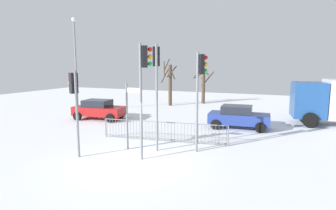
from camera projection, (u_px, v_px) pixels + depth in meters
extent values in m
plane|color=white|center=(131.00, 162.00, 11.71)|extent=(60.00, 60.00, 0.00)
cylinder|color=slate|center=(157.00, 99.00, 12.92)|extent=(0.11, 0.11, 5.02)
cube|color=black|center=(156.00, 57.00, 12.80)|extent=(0.39, 0.35, 0.90)
sphere|color=red|center=(156.00, 50.00, 13.00)|extent=(0.20, 0.20, 0.20)
sphere|color=orange|center=(156.00, 57.00, 13.05)|extent=(0.20, 0.20, 0.20)
sphere|color=green|center=(156.00, 63.00, 13.09)|extent=(0.20, 0.20, 0.20)
cylinder|color=slate|center=(197.00, 103.00, 12.79)|extent=(0.11, 0.11, 4.67)
cube|color=black|center=(201.00, 64.00, 12.60)|extent=(0.38, 0.38, 0.90)
sphere|color=red|center=(206.00, 58.00, 12.65)|extent=(0.20, 0.20, 0.20)
sphere|color=orange|center=(206.00, 64.00, 12.70)|extent=(0.20, 0.20, 0.20)
sphere|color=green|center=(205.00, 71.00, 12.74)|extent=(0.20, 0.20, 0.20)
cylinder|color=slate|center=(141.00, 103.00, 11.69)|extent=(0.11, 0.11, 4.97)
cube|color=black|center=(144.00, 57.00, 11.46)|extent=(0.37, 0.39, 0.90)
sphere|color=red|center=(150.00, 49.00, 11.49)|extent=(0.20, 0.20, 0.20)
sphere|color=orange|center=(150.00, 57.00, 11.53)|extent=(0.20, 0.20, 0.20)
sphere|color=green|center=(150.00, 64.00, 11.57)|extent=(0.20, 0.20, 0.20)
cylinder|color=slate|center=(77.00, 115.00, 12.08)|extent=(0.11, 0.11, 3.85)
cube|color=black|center=(74.00, 83.00, 11.99)|extent=(0.32, 0.38, 0.90)
sphere|color=red|center=(70.00, 76.00, 12.12)|extent=(0.20, 0.20, 0.20)
sphere|color=orange|center=(71.00, 83.00, 12.16)|extent=(0.20, 0.20, 0.20)
sphere|color=green|center=(71.00, 90.00, 12.21)|extent=(0.20, 0.20, 0.20)
cylinder|color=slate|center=(127.00, 116.00, 13.32)|extent=(0.09, 0.09, 3.25)
cube|color=white|center=(134.00, 90.00, 12.99)|extent=(0.70, 0.03, 0.22)
cube|color=slate|center=(163.00, 122.00, 14.75)|extent=(6.80, 0.89, 0.04)
cube|color=slate|center=(163.00, 139.00, 14.88)|extent=(6.80, 0.89, 0.04)
cylinder|color=slate|center=(107.00, 128.00, 15.71)|extent=(0.02, 0.02, 1.05)
cylinder|color=slate|center=(110.00, 128.00, 15.66)|extent=(0.02, 0.02, 1.05)
cylinder|color=slate|center=(113.00, 128.00, 15.62)|extent=(0.02, 0.02, 1.05)
cylinder|color=slate|center=(116.00, 128.00, 15.57)|extent=(0.02, 0.02, 1.05)
cylinder|color=slate|center=(119.00, 129.00, 15.52)|extent=(0.02, 0.02, 1.05)
cylinder|color=slate|center=(122.00, 129.00, 15.47)|extent=(0.02, 0.02, 1.05)
cylinder|color=slate|center=(125.00, 129.00, 15.42)|extent=(0.02, 0.02, 1.05)
cylinder|color=slate|center=(128.00, 129.00, 15.38)|extent=(0.02, 0.02, 1.05)
cylinder|color=slate|center=(131.00, 129.00, 15.33)|extent=(0.02, 0.02, 1.05)
cylinder|color=slate|center=(134.00, 130.00, 15.28)|extent=(0.02, 0.02, 1.05)
cylinder|color=slate|center=(137.00, 130.00, 15.23)|extent=(0.02, 0.02, 1.05)
cylinder|color=slate|center=(140.00, 130.00, 15.18)|extent=(0.02, 0.02, 1.05)
cylinder|color=slate|center=(143.00, 130.00, 15.14)|extent=(0.02, 0.02, 1.05)
cylinder|color=slate|center=(146.00, 130.00, 15.09)|extent=(0.02, 0.02, 1.05)
cylinder|color=slate|center=(149.00, 131.00, 15.04)|extent=(0.02, 0.02, 1.05)
cylinder|color=slate|center=(152.00, 131.00, 14.99)|extent=(0.02, 0.02, 1.05)
cylinder|color=slate|center=(155.00, 131.00, 14.94)|extent=(0.02, 0.02, 1.05)
cylinder|color=slate|center=(158.00, 131.00, 14.89)|extent=(0.02, 0.02, 1.05)
cylinder|color=slate|center=(162.00, 132.00, 14.85)|extent=(0.02, 0.02, 1.05)
cylinder|color=slate|center=(165.00, 132.00, 14.80)|extent=(0.02, 0.02, 1.05)
cylinder|color=slate|center=(168.00, 132.00, 14.75)|extent=(0.02, 0.02, 1.05)
cylinder|color=slate|center=(171.00, 132.00, 14.70)|extent=(0.02, 0.02, 1.05)
cylinder|color=slate|center=(175.00, 132.00, 14.65)|extent=(0.02, 0.02, 1.05)
cylinder|color=slate|center=(178.00, 133.00, 14.61)|extent=(0.02, 0.02, 1.05)
cylinder|color=slate|center=(181.00, 133.00, 14.56)|extent=(0.02, 0.02, 1.05)
cylinder|color=slate|center=(184.00, 133.00, 14.51)|extent=(0.02, 0.02, 1.05)
cylinder|color=slate|center=(188.00, 133.00, 14.46)|extent=(0.02, 0.02, 1.05)
cylinder|color=slate|center=(191.00, 134.00, 14.41)|extent=(0.02, 0.02, 1.05)
cylinder|color=slate|center=(195.00, 134.00, 14.36)|extent=(0.02, 0.02, 1.05)
cylinder|color=slate|center=(198.00, 134.00, 14.32)|extent=(0.02, 0.02, 1.05)
cylinder|color=slate|center=(201.00, 134.00, 14.27)|extent=(0.02, 0.02, 1.05)
cylinder|color=slate|center=(205.00, 135.00, 14.22)|extent=(0.02, 0.02, 1.05)
cylinder|color=slate|center=(208.00, 135.00, 14.17)|extent=(0.02, 0.02, 1.05)
cylinder|color=slate|center=(212.00, 135.00, 14.12)|extent=(0.02, 0.02, 1.05)
cylinder|color=slate|center=(216.00, 135.00, 14.08)|extent=(0.02, 0.02, 1.05)
cylinder|color=slate|center=(219.00, 135.00, 14.03)|extent=(0.02, 0.02, 1.05)
cylinder|color=slate|center=(223.00, 136.00, 13.98)|extent=(0.02, 0.02, 1.05)
cylinder|color=slate|center=(226.00, 136.00, 13.93)|extent=(0.02, 0.02, 1.05)
cylinder|color=slate|center=(106.00, 128.00, 15.74)|extent=(0.06, 0.06, 1.05)
cylinder|color=slate|center=(228.00, 136.00, 13.91)|extent=(0.06, 0.06, 1.05)
cube|color=maroon|center=(99.00, 111.00, 20.79)|extent=(3.97, 2.13, 0.65)
cube|color=#1E232D|center=(97.00, 103.00, 20.75)|extent=(2.06, 1.71, 0.55)
cylinder|color=black|center=(121.00, 114.00, 21.27)|extent=(0.66, 0.29, 0.64)
cylinder|color=black|center=(110.00, 118.00, 19.65)|extent=(0.66, 0.29, 0.64)
cylinder|color=black|center=(90.00, 112.00, 22.01)|extent=(0.66, 0.29, 0.64)
cylinder|color=black|center=(77.00, 116.00, 20.40)|extent=(0.66, 0.29, 0.64)
cube|color=navy|center=(239.00, 118.00, 17.85)|extent=(3.90, 1.93, 0.65)
cube|color=#1E232D|center=(237.00, 110.00, 17.82)|extent=(1.99, 1.61, 0.55)
cylinder|color=black|center=(261.00, 122.00, 18.25)|extent=(0.65, 0.26, 0.64)
cylinder|color=black|center=(260.00, 128.00, 16.66)|extent=(0.65, 0.26, 0.64)
cylinder|color=black|center=(220.00, 120.00, 19.13)|extent=(0.65, 0.26, 0.64)
cylinder|color=black|center=(216.00, 124.00, 17.54)|extent=(0.65, 0.26, 0.64)
cube|color=navy|center=(308.00, 100.00, 18.96)|extent=(2.26, 2.52, 2.40)
cylinder|color=black|center=(310.00, 120.00, 18.00)|extent=(1.03, 0.42, 1.00)
cylinder|color=black|center=(303.00, 114.00, 20.28)|extent=(1.03, 0.42, 1.00)
cylinder|color=slate|center=(76.00, 67.00, 23.90)|extent=(0.14, 0.14, 7.76)
sphere|color=#F2EACC|center=(74.00, 19.00, 23.32)|extent=(0.36, 0.36, 0.36)
cylinder|color=#473828|center=(203.00, 87.00, 29.09)|extent=(0.36, 0.36, 3.56)
cylinder|color=#473828|center=(209.00, 78.00, 29.32)|extent=(1.30, 1.00, 1.33)
cylinder|color=#473828|center=(200.00, 75.00, 29.35)|extent=(0.71, 1.08, 0.80)
cylinder|color=#473828|center=(204.00, 75.00, 29.16)|extent=(0.66, 0.22, 0.95)
cylinder|color=#473828|center=(205.00, 71.00, 28.48)|extent=(0.75, 0.64, 0.93)
cylinder|color=#473828|center=(198.00, 72.00, 29.37)|extent=(0.73, 1.42, 1.47)
cylinder|color=#473828|center=(170.00, 85.00, 27.60)|extent=(0.35, 0.35, 4.09)
cylinder|color=#473828|center=(172.00, 72.00, 27.87)|extent=(1.09, 0.20, 1.21)
cylinder|color=#473828|center=(165.00, 75.00, 27.83)|extent=(0.46, 1.32, 1.53)
cylinder|color=#473828|center=(167.00, 65.00, 27.55)|extent=(0.34, 0.95, 1.21)
cylinder|color=#473828|center=(172.00, 74.00, 27.20)|extent=(0.43, 0.72, 1.16)
cylinder|color=#473828|center=(164.00, 69.00, 27.33)|extent=(0.67, 1.20, 1.55)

